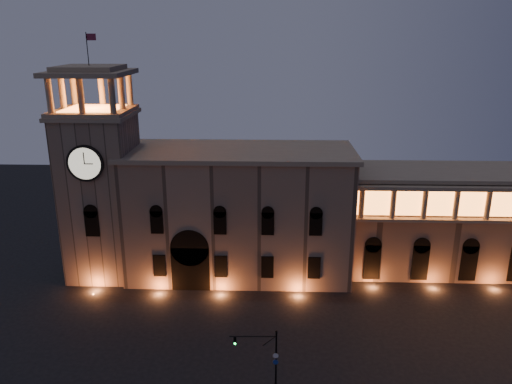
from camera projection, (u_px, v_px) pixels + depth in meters
ground at (246, 369)px, 50.14m from camera, size 160.00×160.00×0.00m
government_building at (239, 212)px, 68.42m from camera, size 30.80×12.80×17.60m
clock_tower at (101, 187)px, 66.96m from camera, size 9.80×9.80×32.40m
colonnade_wing at (483, 220)px, 69.68m from camera, size 40.60×11.50×14.50m
traffic_light at (268, 358)px, 46.53m from camera, size 4.58×0.53×6.28m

